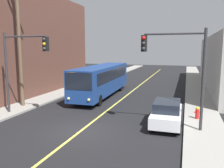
% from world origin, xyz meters
% --- Properties ---
extents(ground_plane, '(120.00, 120.00, 0.00)m').
position_xyz_m(ground_plane, '(0.00, 0.00, 0.00)').
color(ground_plane, black).
extents(sidewalk_left, '(2.50, 90.00, 0.15)m').
position_xyz_m(sidewalk_left, '(-7.25, 10.00, 0.07)').
color(sidewalk_left, gray).
rests_on(sidewalk_left, ground).
extents(sidewalk_right, '(2.50, 90.00, 0.15)m').
position_xyz_m(sidewalk_right, '(7.25, 10.00, 0.07)').
color(sidewalk_right, gray).
rests_on(sidewalk_right, ground).
extents(lane_stripe_center, '(0.16, 60.00, 0.01)m').
position_xyz_m(lane_stripe_center, '(0.00, 15.00, 0.01)').
color(lane_stripe_center, '#D8CC4C').
rests_on(lane_stripe_center, ground).
extents(city_bus, '(2.84, 12.21, 3.20)m').
position_xyz_m(city_bus, '(-2.43, 10.44, 1.82)').
color(city_bus, navy).
rests_on(city_bus, ground).
extents(parked_car_white, '(1.85, 4.41, 1.62)m').
position_xyz_m(parked_car_white, '(4.90, 2.65, 0.84)').
color(parked_car_white, silver).
rests_on(parked_car_white, ground).
extents(utility_pole_near, '(2.40, 0.28, 11.19)m').
position_xyz_m(utility_pole_near, '(-7.25, 3.85, 6.26)').
color(utility_pole_near, brown).
rests_on(utility_pole_near, sidewalk_left).
extents(traffic_signal_left_corner, '(3.75, 0.48, 6.00)m').
position_xyz_m(traffic_signal_left_corner, '(-5.41, 1.83, 4.30)').
color(traffic_signal_left_corner, '#2D2D33').
rests_on(traffic_signal_left_corner, sidewalk_left).
extents(traffic_signal_right_corner, '(3.75, 0.48, 6.00)m').
position_xyz_m(traffic_signal_right_corner, '(5.41, 1.89, 4.30)').
color(traffic_signal_right_corner, '#2D2D33').
rests_on(traffic_signal_right_corner, sidewalk_right).
extents(fire_hydrant, '(0.44, 0.26, 0.84)m').
position_xyz_m(fire_hydrant, '(6.85, 4.29, 0.58)').
color(fire_hydrant, red).
rests_on(fire_hydrant, sidewalk_right).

